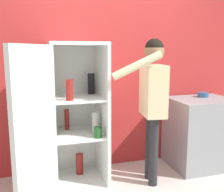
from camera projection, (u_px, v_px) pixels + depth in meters
wall_back at (103, 69)px, 3.29m from camera, size 7.00×0.06×2.55m
refrigerator at (70, 117)px, 2.82m from camera, size 0.94×1.13×1.59m
person at (152, 92)px, 2.87m from camera, size 0.66×0.51×1.63m
counter at (201, 132)px, 3.42m from camera, size 0.80×0.65×0.89m
bowl at (203, 95)px, 3.46m from camera, size 0.14×0.14×0.06m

